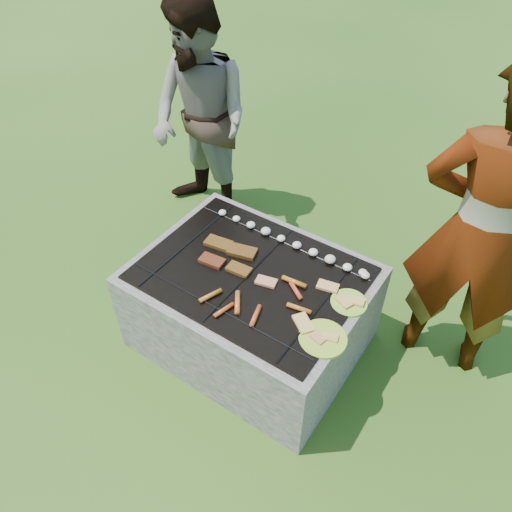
{
  "coord_description": "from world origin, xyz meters",
  "views": [
    {
      "loc": [
        1.14,
        -1.63,
        2.62
      ],
      "look_at": [
        0.0,
        0.05,
        0.7
      ],
      "focal_mm": 35.0,
      "sensor_mm": 36.0,
      "label": 1
    }
  ],
  "objects": [
    {
      "name": "mushrooms",
      "position": [
        0.11,
        0.33,
        0.63
      ],
      "size": [
        1.05,
        0.07,
        0.04
      ],
      "color": "white",
      "rests_on": "fire_pit"
    },
    {
      "name": "plate_far",
      "position": [
        0.56,
        0.11,
        0.61
      ],
      "size": [
        0.22,
        0.22,
        0.03
      ],
      "color": "yellow",
      "rests_on": "fire_pit"
    },
    {
      "name": "cook",
      "position": [
        1.01,
        0.6,
        0.96
      ],
      "size": [
        0.77,
        0.58,
        1.92
      ],
      "primitive_type": "imported",
      "rotation": [
        0.0,
        0.0,
        3.32
      ],
      "color": "gray",
      "rests_on": "ground"
    },
    {
      "name": "fire_pit",
      "position": [
        0.0,
        0.0,
        0.28
      ],
      "size": [
        1.3,
        1.0,
        0.62
      ],
      "color": "gray",
      "rests_on": "ground"
    },
    {
      "name": "sausages",
      "position": [
        0.16,
        -0.16,
        0.63
      ],
      "size": [
        0.54,
        0.46,
        0.03
      ],
      "color": "#BB561E",
      "rests_on": "fire_pit"
    },
    {
      "name": "pork_slabs",
      "position": [
        -0.19,
        0.04,
        0.62
      ],
      "size": [
        0.39,
        0.28,
        0.02
      ],
      "color": "#905D1A",
      "rests_on": "fire_pit"
    },
    {
      "name": "bystander",
      "position": [
        -1.05,
        0.88,
        0.85
      ],
      "size": [
        0.94,
        0.8,
        1.7
      ],
      "primitive_type": "imported",
      "rotation": [
        0.0,
        0.0,
        -0.21
      ],
      "color": "#A09385",
      "rests_on": "ground"
    },
    {
      "name": "plate_near",
      "position": [
        0.56,
        -0.18,
        0.61
      ],
      "size": [
        0.26,
        0.26,
        0.03
      ],
      "color": "yellow",
      "rests_on": "fire_pit"
    },
    {
      "name": "lawn",
      "position": [
        0.0,
        0.0,
        0.0
      ],
      "size": [
        60.0,
        60.0,
        0.0
      ],
      "primitive_type": "plane",
      "color": "#1E4310",
      "rests_on": "ground"
    },
    {
      "name": "bread_on_grate",
      "position": [
        0.33,
        -0.02,
        0.62
      ],
      "size": [
        0.46,
        0.41,
        0.02
      ],
      "color": "#EDA879",
      "rests_on": "fire_pit"
    }
  ]
}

